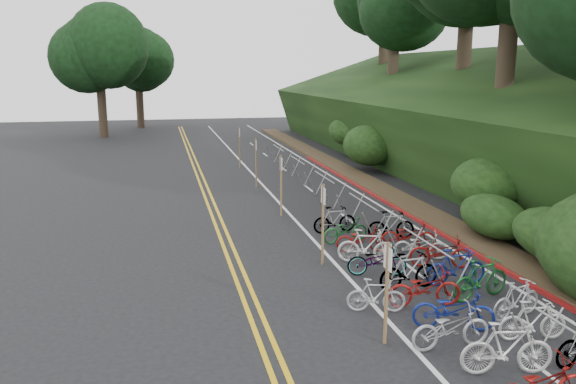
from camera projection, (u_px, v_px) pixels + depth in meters
name	position (u px, v px, depth m)	size (l,w,h in m)	color
ground	(360.00, 342.00, 12.23)	(120.00, 120.00, 0.00)	black
road_markings	(287.00, 221.00, 21.99)	(7.47, 80.00, 0.01)	gold
red_curb	(389.00, 203.00, 24.89)	(0.25, 28.00, 0.10)	maroon
embankment	(459.00, 127.00, 32.64)	(14.30, 48.14, 9.11)	black
bike_racks_rest	(324.00, 183.00, 25.09)	(1.14, 23.00, 1.17)	gray
signpost_near	(387.00, 286.00, 11.88)	(0.08, 0.40, 2.28)	brown
signposts_rest	(267.00, 169.00, 25.41)	(0.08, 18.40, 2.50)	brown
bike_front	(376.00, 295.00, 13.65)	(1.44, 0.41, 0.87)	#9E9EA3
bike_valet	(435.00, 275.00, 14.85)	(3.21, 13.06, 1.10)	maroon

